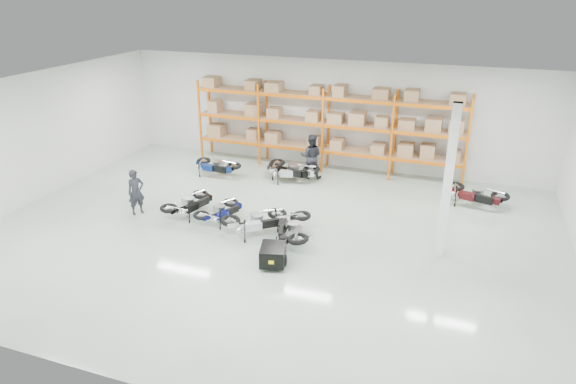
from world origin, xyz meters
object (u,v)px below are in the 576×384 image
at_px(moto_silver_left, 256,217).
at_px(moto_back_b, 293,168).
at_px(moto_back_a, 216,163).
at_px(person_left, 136,192).
at_px(trailer, 273,255).
at_px(moto_back_d, 476,191).
at_px(moto_blue_centre, 220,208).
at_px(moto_back_c, 290,166).
at_px(moto_black_far_left, 189,200).
at_px(person_back, 311,156).
at_px(moto_touring_right, 292,224).

relative_size(moto_silver_left, moto_back_b, 1.01).
distance_m(moto_back_a, moto_back_b, 3.21).
relative_size(moto_silver_left, moto_back_a, 1.05).
bearing_deg(person_left, trailer, -73.68).
distance_m(trailer, moto_back_d, 8.19).
xyz_separation_m(moto_blue_centre, person_left, (-2.97, -0.39, 0.30)).
bearing_deg(person_left, moto_back_c, -5.21).
distance_m(moto_back_b, person_left, 6.16).
xyz_separation_m(moto_black_far_left, moto_back_b, (2.26, 4.17, 0.02)).
xyz_separation_m(moto_back_b, person_back, (0.56, 0.63, 0.34)).
xyz_separation_m(moto_back_b, moto_back_d, (6.89, -0.10, 0.02)).
distance_m(person_left, person_back, 7.01).
bearing_deg(moto_back_a, moto_back_d, -82.40).
relative_size(moto_silver_left, person_left, 1.18).
bearing_deg(moto_black_far_left, moto_back_c, -100.01).
bearing_deg(trailer, moto_touring_right, 75.41).
bearing_deg(moto_back_b, moto_back_c, 31.70).
distance_m(trailer, moto_back_c, 6.81).
height_order(moto_back_c, person_back, person_back).
bearing_deg(moto_blue_centre, person_back, -88.52).
height_order(moto_blue_centre, moto_back_a, moto_back_a).
bearing_deg(moto_silver_left, moto_black_far_left, 39.22).
xyz_separation_m(moto_back_d, person_left, (-10.89, -4.58, 0.21)).
height_order(moto_touring_right, person_back, person_back).
bearing_deg(moto_back_a, moto_back_c, -73.01).
height_order(moto_back_a, moto_back_d, moto_back_d).
xyz_separation_m(moto_touring_right, person_back, (-1.09, 5.43, 0.33)).
height_order(moto_back_b, moto_back_c, moto_back_c).
xyz_separation_m(trailer, moto_back_a, (-4.84, 5.96, 0.19)).
bearing_deg(person_left, person_back, -7.46).
xyz_separation_m(person_left, person_back, (4.56, 5.32, 0.12)).
distance_m(moto_blue_centre, trailer, 3.41).
xyz_separation_m(moto_silver_left, moto_back_b, (-0.43, 4.71, -0.01)).
bearing_deg(trailer, moto_silver_left, 111.29).
bearing_deg(moto_silver_left, moto_blue_centre, 34.80).
height_order(moto_touring_right, moto_back_d, moto_back_d).
xyz_separation_m(moto_back_c, person_back, (0.72, 0.46, 0.32)).
xyz_separation_m(moto_back_a, person_left, (-0.82, -4.25, 0.25)).
bearing_deg(moto_back_d, moto_black_far_left, 129.57).
bearing_deg(moto_back_d, person_back, 98.97).
bearing_deg(moto_touring_right, moto_black_far_left, 155.82).
height_order(moto_blue_centre, moto_back_c, moto_back_c).
relative_size(moto_blue_centre, moto_back_a, 0.90).
relative_size(moto_back_c, moto_back_d, 1.01).
distance_m(moto_touring_right, moto_back_d, 7.03).
height_order(moto_silver_left, trailer, moto_silver_left).
bearing_deg(moto_back_b, moto_blue_centre, 155.73).
relative_size(person_left, person_back, 0.87).
relative_size(moto_blue_centre, person_left, 1.01).
bearing_deg(person_back, moto_blue_centre, 61.72).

